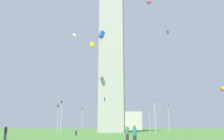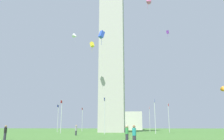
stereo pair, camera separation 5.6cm
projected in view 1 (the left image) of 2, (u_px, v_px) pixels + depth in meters
ground_plane at (112, 132)px, 61.40m from camera, size 260.00×260.00×0.00m
obelisk_monument at (112, 26)px, 68.66m from camera, size 6.73×6.73×61.22m
flagpole_n at (105, 113)px, 47.81m from camera, size 1.12×0.14×7.50m
flagpole_ne at (155, 114)px, 51.02m from camera, size 1.12×0.14×7.50m
flagpole_e at (169, 116)px, 60.84m from camera, size 1.12×0.14×7.50m
flagpole_se at (150, 118)px, 71.53m from camera, size 1.12×0.14×7.50m
flagpole_s at (117, 118)px, 76.82m from camera, size 1.12×0.14×7.50m
flagpole_sw at (82, 118)px, 73.62m from camera, size 1.12×0.14×7.50m
flagpole_w at (58, 117)px, 63.79m from camera, size 1.12×0.14×7.50m
flagpole_nw at (61, 115)px, 53.10m from camera, size 1.12×0.14×7.50m
person_red_shirt at (127, 132)px, 30.75m from camera, size 0.32×0.32×1.73m
person_black_shirt at (5, 133)px, 26.52m from camera, size 0.32×0.32×1.66m
person_gray_shirt at (76, 130)px, 40.25m from camera, size 0.32×0.32×1.78m
person_green_shirt at (127, 134)px, 22.89m from camera, size 0.32×0.32×1.66m
person_teal_shirt at (135, 135)px, 18.92m from camera, size 0.32×0.32×1.64m
person_yellow_shirt at (128, 130)px, 41.21m from camera, size 0.32×0.32×1.68m
kite_blue_box at (102, 35)px, 42.06m from camera, size 1.27×1.24×2.67m
kite_yellow_box at (92, 45)px, 58.15m from camera, size 1.32×1.35×2.72m
kite_white_delta at (75, 36)px, 60.15m from camera, size 1.55×1.73×2.40m
kite_purple_box at (168, 32)px, 60.46m from camera, size 0.85×0.81×1.79m
kite_pink_delta at (148, 1)px, 43.27m from camera, size 1.63×1.62×2.16m
distant_building at (125, 121)px, 111.29m from camera, size 19.86×15.74×7.96m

